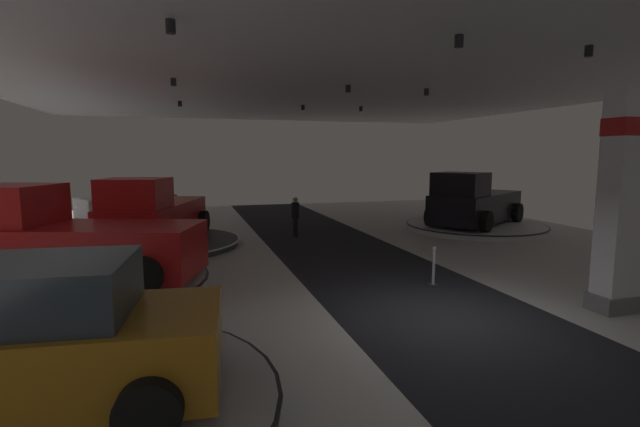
% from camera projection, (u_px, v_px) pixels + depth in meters
% --- Properties ---
extents(ground, '(24.00, 44.00, 0.06)m').
position_uv_depth(ground, '(446.00, 319.00, 9.23)').
color(ground, silver).
extents(ceiling_with_spotlights, '(24.00, 44.00, 0.39)m').
position_uv_depth(ceiling_with_spotlights, '(457.00, 31.00, 8.52)').
color(ceiling_with_spotlights, silver).
extents(brand_sign_pylon, '(1.27, 0.65, 4.57)m').
position_uv_depth(brand_sign_pylon, '(628.00, 199.00, 9.41)').
color(brand_sign_pylon, slate).
rests_on(brand_sign_pylon, ground).
extents(display_platform_deep_left, '(5.28, 5.28, 0.28)m').
position_uv_depth(display_platform_deep_left, '(128.00, 221.00, 21.73)').
color(display_platform_deep_left, silver).
rests_on(display_platform_deep_left, ground).
extents(display_car_deep_left, '(4.52, 3.74, 1.71)m').
position_uv_depth(display_car_deep_left, '(128.00, 202.00, 21.64)').
color(display_car_deep_left, silver).
rests_on(display_car_deep_left, display_platform_deep_left).
extents(display_platform_mid_left, '(5.68, 5.68, 0.26)m').
position_uv_depth(display_platform_mid_left, '(89.00, 284.00, 11.07)').
color(display_platform_mid_left, silver).
rests_on(display_platform_mid_left, ground).
extents(pickup_truck_mid_left, '(5.69, 3.93, 2.30)m').
position_uv_depth(pickup_truck_mid_left, '(73.00, 242.00, 10.95)').
color(pickup_truck_mid_left, red).
rests_on(pickup_truck_mid_left, display_platform_mid_left).
extents(display_platform_near_left, '(5.71, 5.71, 0.38)m').
position_uv_depth(display_platform_near_left, '(37.00, 419.00, 5.31)').
color(display_platform_near_left, '#B7B7BC').
rests_on(display_platform_near_left, ground).
extents(display_car_near_left, '(4.37, 2.56, 1.71)m').
position_uv_depth(display_car_near_left, '(34.00, 343.00, 5.20)').
color(display_car_near_left, '#B77519').
rests_on(display_car_near_left, display_platform_near_left).
extents(display_platform_far_left, '(5.79, 5.79, 0.23)m').
position_uv_depth(display_platform_far_left, '(158.00, 243.00, 16.33)').
color(display_platform_far_left, '#333338').
rests_on(display_platform_far_left, ground).
extents(pickup_truck_far_left, '(3.86, 5.68, 2.30)m').
position_uv_depth(pickup_truck_far_left, '(153.00, 216.00, 15.88)').
color(pickup_truck_far_left, red).
rests_on(pickup_truck_far_left, display_platform_far_left).
extents(display_platform_far_right, '(5.97, 5.97, 0.25)m').
position_uv_depth(display_platform_far_right, '(475.00, 226.00, 20.12)').
color(display_platform_far_right, silver).
rests_on(display_platform_far_right, ground).
extents(pickup_truck_far_right, '(5.59, 4.68, 2.30)m').
position_uv_depth(pickup_truck_far_right, '(473.00, 203.00, 19.74)').
color(pickup_truck_far_right, black).
rests_on(pickup_truck_far_right, display_platform_far_right).
extents(visitor_walking_near, '(0.32, 0.32, 1.59)m').
position_uv_depth(visitor_walking_near, '(295.00, 214.00, 18.31)').
color(visitor_walking_near, black).
rests_on(visitor_walking_near, ground).
extents(stanchion_a, '(0.28, 0.28, 1.01)m').
position_uv_depth(stanchion_a, '(433.00, 271.00, 11.42)').
color(stanchion_a, '#333338').
rests_on(stanchion_a, ground).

